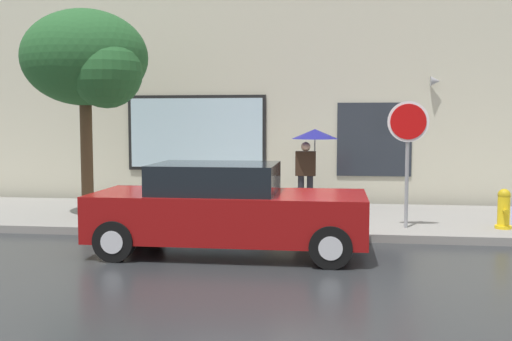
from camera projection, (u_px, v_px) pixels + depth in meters
name	position (u px, v px, depth m)	size (l,w,h in m)	color
ground_plane	(257.00, 252.00, 9.89)	(60.00, 60.00, 0.00)	#282B2D
sidewalk	(275.00, 218.00, 12.84)	(20.00, 4.00, 0.15)	gray
building_facade	(285.00, 68.00, 15.03)	(20.00, 0.67, 7.00)	beige
parked_car	(226.00, 209.00, 9.74)	(4.40, 1.83, 1.47)	maroon
fire_hydrant	(504.00, 209.00, 11.17)	(0.30, 0.44, 0.75)	yellow
pedestrian_with_umbrella	(312.00, 145.00, 13.42)	(1.04, 1.04, 1.83)	black
street_tree	(89.00, 62.00, 12.31)	(2.64, 2.25, 4.30)	#4C3823
stop_sign	(408.00, 139.00, 11.13)	(0.76, 0.10, 2.38)	gray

